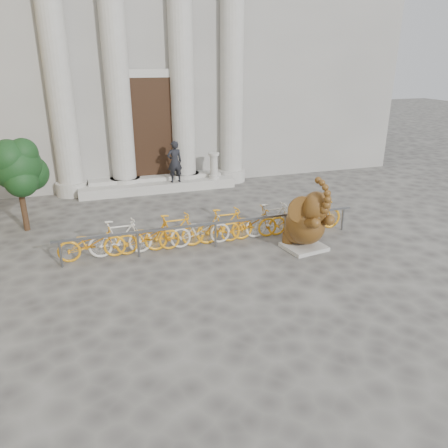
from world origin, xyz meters
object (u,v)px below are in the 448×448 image
object	(u,v)px
bike_rack	(212,227)
tree	(18,167)
pedestrian	(175,162)
elephant_statue	(306,223)

from	to	relation	value
bike_rack	tree	distance (m)	5.89
bike_rack	pedestrian	world-z (taller)	pedestrian
bike_rack	tree	xyz separation A→B (m)	(-5.01, 2.72, 1.44)
bike_rack	tree	size ratio (longest dim) A/B	3.02
elephant_statue	tree	xyz separation A→B (m)	(-7.30, 3.88, 1.18)
elephant_statue	tree	distance (m)	8.35
elephant_statue	bike_rack	distance (m)	2.57
elephant_statue	pedestrian	distance (m)	6.91
tree	pedestrian	size ratio (longest dim) A/B	1.74
bike_rack	elephant_statue	bearing A→B (deg)	-26.78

